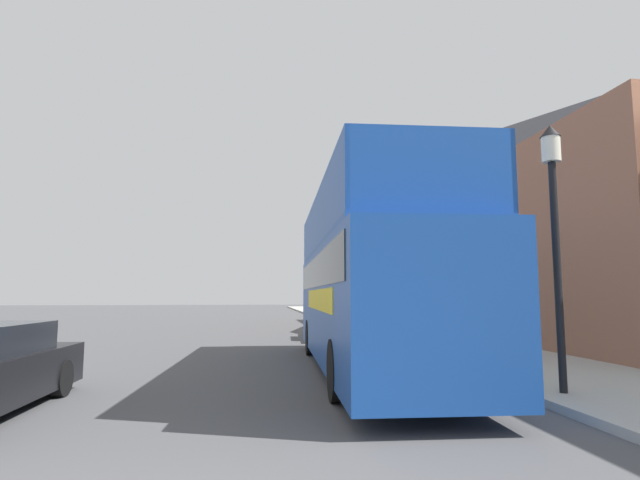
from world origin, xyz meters
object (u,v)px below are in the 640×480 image
Objects in this scene: parked_car_ahead_of_bus at (341,321)px; lamp_post_second at (411,251)px; tour_bus at (366,293)px; lamp_post_nearest at (554,205)px.

parked_car_ahead_of_bus is 5.64m from lamp_post_second.
tour_bus is 2.40× the size of lamp_post_nearest.
lamp_post_second reaches higher than parked_car_ahead_of_bus.
tour_bus is 4.73m from lamp_post_nearest.
lamp_post_nearest is at bearing -88.24° from lamp_post_second.
lamp_post_second is at bearing -70.23° from parked_car_ahead_of_bus.
tour_bus is 4.65m from lamp_post_second.
lamp_post_nearest is at bearing -53.21° from tour_bus.
lamp_post_second reaches higher than tour_bus.
lamp_post_second is at bearing 60.86° from tour_bus.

